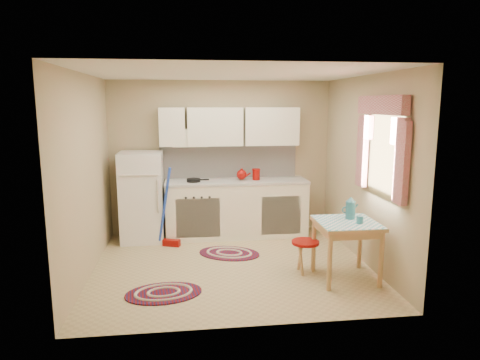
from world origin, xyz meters
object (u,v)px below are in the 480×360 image
Objects in this scene: base_cabinets at (236,209)px; table at (346,251)px; fridge at (142,197)px; stool at (305,257)px.

base_cabinets reaches higher than table.
base_cabinets is at bearing 120.67° from table.
fridge is 0.62× the size of base_cabinets.
stool is (0.68, -1.66, -0.23)m from base_cabinets.
stool is at bearing -36.49° from fridge.
base_cabinets is at bearing 112.46° from stool.
base_cabinets is 3.12× the size of table.
fridge is at bearing -178.07° from base_cabinets.
table reaches higher than stool.
fridge is 3.33× the size of stool.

